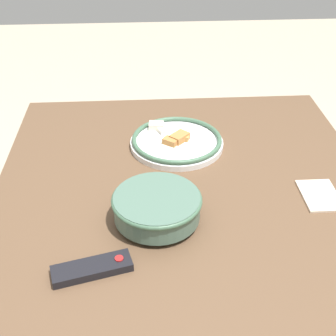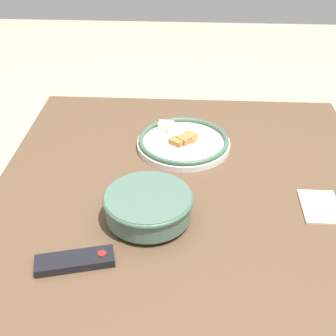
% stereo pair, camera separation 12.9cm
% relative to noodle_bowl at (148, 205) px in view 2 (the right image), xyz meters
% --- Properties ---
extents(dining_table, '(1.21, 1.05, 0.73)m').
position_rel_noodle_bowl_xyz_m(dining_table, '(0.09, -0.09, -0.12)').
color(dining_table, brown).
rests_on(dining_table, ground_plane).
extents(noodle_bowl, '(0.22, 0.22, 0.07)m').
position_rel_noodle_bowl_xyz_m(noodle_bowl, '(0.00, 0.00, 0.00)').
color(noodle_bowl, '#4C6B5B').
rests_on(noodle_bowl, dining_table).
extents(food_plate, '(0.29, 0.29, 0.04)m').
position_rel_noodle_bowl_xyz_m(food_plate, '(0.35, -0.08, -0.03)').
color(food_plate, white).
rests_on(food_plate, dining_table).
extents(tv_remote, '(0.10, 0.18, 0.02)m').
position_rel_noodle_bowl_xyz_m(tv_remote, '(-0.16, 0.15, -0.03)').
color(tv_remote, black).
rests_on(tv_remote, dining_table).
extents(folded_napkin, '(0.14, 0.10, 0.01)m').
position_rel_noodle_bowl_xyz_m(folded_napkin, '(0.07, -0.44, -0.04)').
color(folded_napkin, beige).
rests_on(folded_napkin, dining_table).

